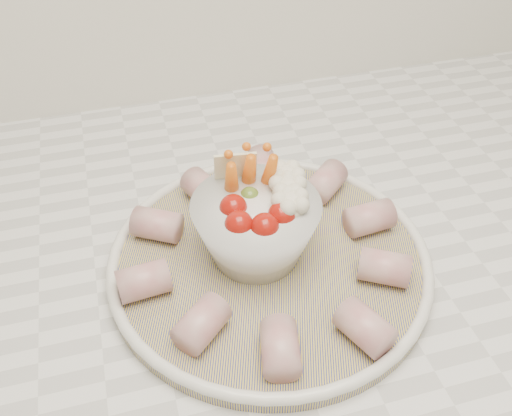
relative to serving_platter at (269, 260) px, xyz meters
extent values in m
cube|color=silver|center=(0.05, 0.06, -0.03)|extent=(2.04, 0.62, 0.04)
cylinder|color=navy|center=(0.00, 0.00, 0.00)|extent=(0.42, 0.42, 0.01)
torus|color=silver|center=(0.00, 0.00, 0.00)|extent=(0.33, 0.33, 0.01)
sphere|color=#931009|center=(-0.03, -0.01, 0.07)|extent=(0.03, 0.03, 0.03)
sphere|color=#931009|center=(-0.01, -0.02, 0.07)|extent=(0.03, 0.03, 0.03)
sphere|color=#931009|center=(0.01, -0.01, 0.07)|extent=(0.03, 0.03, 0.03)
sphere|color=#931009|center=(-0.03, 0.01, 0.07)|extent=(0.03, 0.03, 0.03)
sphere|color=#527025|center=(-0.01, 0.03, 0.07)|extent=(0.02, 0.02, 0.02)
cone|color=#D35E13|center=(-0.03, 0.04, 0.08)|extent=(0.02, 0.04, 0.06)
cone|color=#D35E13|center=(-0.01, 0.05, 0.08)|extent=(0.02, 0.04, 0.06)
cone|color=#D35E13|center=(0.01, 0.04, 0.08)|extent=(0.02, 0.04, 0.06)
sphere|color=beige|center=(0.02, 0.02, 0.07)|extent=(0.03, 0.03, 0.03)
sphere|color=beige|center=(0.02, 0.00, 0.07)|extent=(0.03, 0.03, 0.03)
sphere|color=beige|center=(0.03, 0.04, 0.07)|extent=(0.03, 0.03, 0.03)
cube|color=beige|center=(-0.02, 0.06, 0.08)|extent=(0.04, 0.02, 0.05)
cylinder|color=#A64B51|center=(0.11, 0.01, 0.02)|extent=(0.05, 0.04, 0.03)
cylinder|color=#A64B51|center=(0.09, 0.08, 0.02)|extent=(0.06, 0.06, 0.03)
cylinder|color=#A64B51|center=(0.03, 0.13, 0.02)|extent=(0.04, 0.05, 0.03)
cylinder|color=#A64B51|center=(-0.05, 0.11, 0.02)|extent=(0.05, 0.06, 0.03)
cylinder|color=#A64B51|center=(-0.11, 0.06, 0.02)|extent=(0.06, 0.05, 0.03)
cylinder|color=#A64B51|center=(-0.13, -0.01, 0.02)|extent=(0.05, 0.04, 0.03)
cylinder|color=#A64B51|center=(-0.09, -0.08, 0.02)|extent=(0.06, 0.06, 0.03)
cylinder|color=#A64B51|center=(-0.03, -0.12, 0.02)|extent=(0.04, 0.05, 0.03)
cylinder|color=#A64B51|center=(0.05, -0.12, 0.02)|extent=(0.05, 0.06, 0.03)
cylinder|color=#A64B51|center=(0.10, -0.06, 0.02)|extent=(0.06, 0.05, 0.03)
camera|label=1|loc=(-0.12, -0.39, 0.43)|focal=40.00mm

